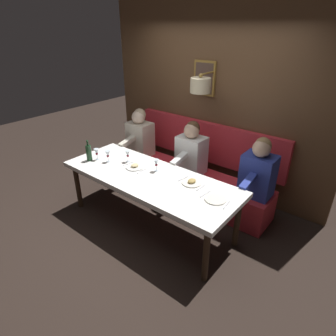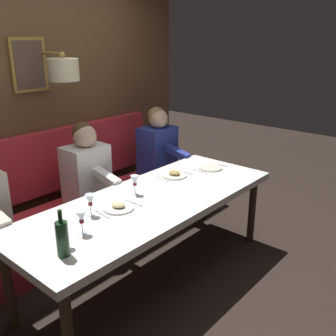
# 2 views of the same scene
# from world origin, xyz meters

# --- Properties ---
(ground_plane) EXTENTS (12.00, 12.00, 0.00)m
(ground_plane) POSITION_xyz_m (0.00, 0.00, 0.00)
(ground_plane) COLOR black
(dining_table) EXTENTS (0.90, 2.38, 0.74)m
(dining_table) POSITION_xyz_m (0.00, 0.00, 0.68)
(dining_table) COLOR white
(dining_table) RESTS_ON ground_plane
(banquette_bench) EXTENTS (0.52, 2.58, 0.45)m
(banquette_bench) POSITION_xyz_m (0.89, 0.00, 0.23)
(banquette_bench) COLOR red
(banquette_bench) RESTS_ON ground_plane
(back_wall_panel) EXTENTS (0.59, 3.78, 2.90)m
(back_wall_panel) POSITION_xyz_m (1.46, 0.00, 1.37)
(back_wall_panel) COLOR brown
(back_wall_panel) RESTS_ON ground_plane
(diner_nearest) EXTENTS (0.60, 0.40, 0.79)m
(diner_nearest) POSITION_xyz_m (0.88, -1.06, 0.82)
(diner_nearest) COLOR #283893
(diner_nearest) RESTS_ON banquette_bench
(diner_near) EXTENTS (0.60, 0.40, 0.79)m
(diner_near) POSITION_xyz_m (0.88, -0.04, 0.82)
(diner_near) COLOR white
(diner_near) RESTS_ON banquette_bench
(diner_middle) EXTENTS (0.60, 0.40, 0.79)m
(diner_middle) POSITION_xyz_m (0.88, 1.00, 0.82)
(diner_middle) COLOR beige
(diner_middle) RESTS_ON banquette_bench
(place_setting_0) EXTENTS (0.24, 0.33, 0.01)m
(place_setting_0) POSITION_xyz_m (0.06, -0.93, 0.75)
(place_setting_0) COLOR silver
(place_setting_0) RESTS_ON dining_table
(place_setting_1) EXTENTS (0.24, 0.32, 0.05)m
(place_setting_1) POSITION_xyz_m (0.19, -0.53, 0.75)
(place_setting_1) COLOR silver
(place_setting_1) RESTS_ON dining_table
(place_setting_2) EXTENTS (0.24, 0.32, 0.05)m
(place_setting_2) POSITION_xyz_m (0.06, 0.30, 0.75)
(place_setting_2) COLOR silver
(place_setting_2) RESTS_ON dining_table
(wine_glass_0) EXTENTS (0.07, 0.07, 0.16)m
(wine_glass_0) POSITION_xyz_m (-0.04, 0.72, 0.86)
(wine_glass_0) COLOR silver
(wine_glass_0) RESTS_ON dining_table
(wine_glass_1) EXTENTS (0.07, 0.07, 0.16)m
(wine_glass_1) POSITION_xyz_m (0.17, 0.02, 0.86)
(wine_glass_1) COLOR silver
(wine_glass_1) RESTS_ON dining_table
(wine_glass_2) EXTENTS (0.07, 0.07, 0.16)m
(wine_glass_2) POSITION_xyz_m (0.13, 0.51, 0.86)
(wine_glass_2) COLOR silver
(wine_glass_2) RESTS_ON dining_table
(wine_glass_3) EXTENTS (0.07, 0.07, 0.16)m
(wine_glass_3) POSITION_xyz_m (-0.10, 0.89, 0.86)
(wine_glass_3) COLOR silver
(wine_glass_3) RESTS_ON dining_table
(wine_bottle) EXTENTS (0.08, 0.08, 0.30)m
(wine_bottle) POSITION_xyz_m (-0.18, 0.96, 0.86)
(wine_bottle) COLOR #19381E
(wine_bottle) RESTS_ON dining_table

